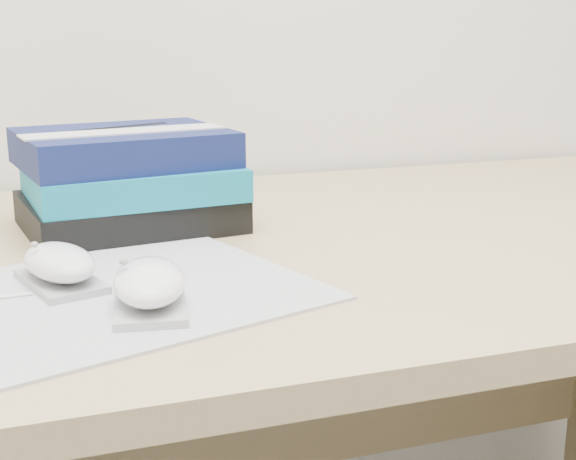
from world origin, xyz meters
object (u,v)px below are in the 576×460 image
object	(u,v)px
mouse_front	(150,285)
book_stack	(128,180)
pouch	(123,176)
desk	(273,390)
mouse_rear	(60,265)

from	to	relation	value
mouse_front	book_stack	size ratio (longest dim) A/B	0.45
mouse_front	pouch	bearing A→B (deg)	85.79
desk	mouse_rear	world-z (taller)	mouse_rear
desk	mouse_front	distance (m)	0.43
pouch	mouse_rear	bearing A→B (deg)	-110.65
mouse_rear	mouse_front	xyz separation A→B (m)	(0.07, -0.09, 0.00)
desk	book_stack	size ratio (longest dim) A/B	5.71
mouse_front	pouch	size ratio (longest dim) A/B	0.79
mouse_rear	pouch	distance (m)	0.28
mouse_rear	book_stack	xyz separation A→B (m)	(0.10, 0.22, 0.04)
mouse_rear	pouch	xyz separation A→B (m)	(0.10, 0.26, 0.04)
book_stack	pouch	xyz separation A→B (m)	(-0.00, 0.04, -0.00)
desk	book_stack	xyz separation A→B (m)	(-0.18, 0.04, 0.30)
mouse_front	book_stack	distance (m)	0.32
mouse_rear	pouch	bearing A→B (deg)	69.35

